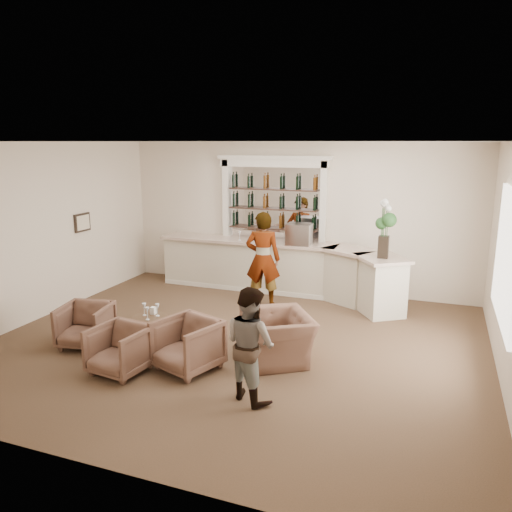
% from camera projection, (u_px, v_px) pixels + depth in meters
% --- Properties ---
extents(ground, '(8.00, 8.00, 0.00)m').
position_uv_depth(ground, '(236.00, 344.00, 8.34)').
color(ground, brown).
rests_on(ground, ground).
extents(room_shell, '(8.04, 7.02, 3.32)m').
position_uv_depth(room_shell, '(260.00, 200.00, 8.41)').
color(room_shell, beige).
rests_on(room_shell, ground).
extents(bar_counter, '(5.72, 1.80, 1.14)m').
position_uv_depth(bar_counter, '(281.00, 268.00, 11.01)').
color(bar_counter, beige).
rests_on(bar_counter, ground).
extents(back_bar_alcove, '(2.64, 0.25, 3.00)m').
position_uv_depth(back_bar_alcove, '(273.00, 200.00, 11.17)').
color(back_bar_alcove, white).
rests_on(back_bar_alcove, ground).
extents(cocktail_table, '(0.59, 0.59, 0.50)m').
position_uv_depth(cocktail_table, '(151.00, 331.00, 8.21)').
color(cocktail_table, '#4D3821').
rests_on(cocktail_table, ground).
extents(sommelier, '(0.78, 0.59, 1.94)m').
position_uv_depth(sommelier, '(263.00, 259.00, 10.12)').
color(sommelier, gray).
rests_on(sommelier, ground).
extents(guest, '(0.92, 0.86, 1.52)m').
position_uv_depth(guest, '(250.00, 344.00, 6.42)').
color(guest, gray).
rests_on(guest, ground).
extents(armchair_left, '(0.90, 0.91, 0.71)m').
position_uv_depth(armchair_left, '(85.00, 325.00, 8.19)').
color(armchair_left, brown).
rests_on(armchair_left, ground).
extents(armchair_center, '(0.85, 0.87, 0.71)m').
position_uv_depth(armchair_center, '(120.00, 350.00, 7.23)').
color(armchair_center, brown).
rests_on(armchair_center, ground).
extents(armchair_right, '(1.06, 1.07, 0.77)m').
position_uv_depth(armchair_right, '(188.00, 345.00, 7.32)').
color(armchair_right, brown).
rests_on(armchair_right, ground).
extents(armchair_far, '(1.43, 1.46, 0.72)m').
position_uv_depth(armchair_far, '(278.00, 337.00, 7.68)').
color(armchair_far, brown).
rests_on(armchair_far, ground).
extents(espresso_machine, '(0.53, 0.45, 0.46)m').
position_uv_depth(espresso_machine, '(299.00, 234.00, 10.65)').
color(espresso_machine, silver).
rests_on(espresso_machine, bar_counter).
extents(flower_vase, '(0.29, 0.29, 1.12)m').
position_uv_depth(flower_vase, '(385.00, 225.00, 9.35)').
color(flower_vase, black).
rests_on(flower_vase, bar_counter).
extents(wine_glass_bar_left, '(0.07, 0.07, 0.21)m').
position_uv_depth(wine_glass_bar_left, '(305.00, 240.00, 10.68)').
color(wine_glass_bar_left, white).
rests_on(wine_glass_bar_left, bar_counter).
extents(wine_glass_bar_right, '(0.07, 0.07, 0.21)m').
position_uv_depth(wine_glass_bar_right, '(240.00, 236.00, 11.17)').
color(wine_glass_bar_right, white).
rests_on(wine_glass_bar_right, bar_counter).
extents(wine_glass_tbl_a, '(0.07, 0.07, 0.21)m').
position_uv_depth(wine_glass_tbl_a, '(144.00, 309.00, 8.20)').
color(wine_glass_tbl_a, white).
rests_on(wine_glass_tbl_a, cocktail_table).
extents(wine_glass_tbl_b, '(0.07, 0.07, 0.21)m').
position_uv_depth(wine_glass_tbl_b, '(157.00, 310.00, 8.17)').
color(wine_glass_tbl_b, white).
rests_on(wine_glass_tbl_b, cocktail_table).
extents(wine_glass_tbl_c, '(0.07, 0.07, 0.21)m').
position_uv_depth(wine_glass_tbl_c, '(147.00, 314.00, 8.00)').
color(wine_glass_tbl_c, white).
rests_on(wine_glass_tbl_c, cocktail_table).
extents(napkin_holder, '(0.08, 0.08, 0.12)m').
position_uv_depth(napkin_holder, '(153.00, 311.00, 8.28)').
color(napkin_holder, white).
rests_on(napkin_holder, cocktail_table).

